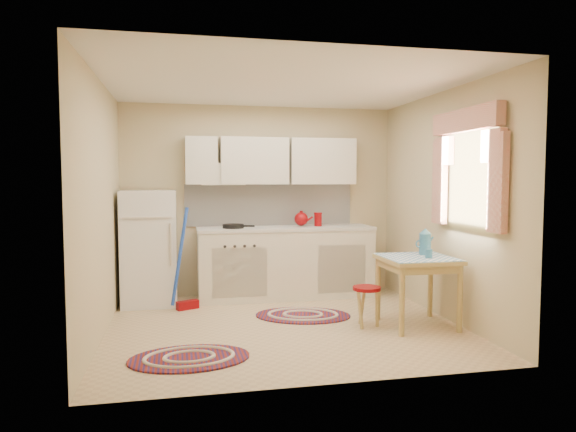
# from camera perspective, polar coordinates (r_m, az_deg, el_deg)

# --- Properties ---
(room_shell) EXTENTS (3.64, 3.60, 2.52)m
(room_shell) POSITION_cam_1_polar(r_m,az_deg,el_deg) (5.56, 0.61, 4.75)
(room_shell) COLOR tan
(room_shell) RESTS_ON ground
(fridge) EXTENTS (0.65, 0.60, 1.40)m
(fridge) POSITION_cam_1_polar(r_m,az_deg,el_deg) (6.50, -15.14, -3.41)
(fridge) COLOR white
(fridge) RESTS_ON ground
(broom) EXTENTS (0.30, 0.22, 1.20)m
(broom) POSITION_cam_1_polar(r_m,az_deg,el_deg) (6.16, -11.16, -4.70)
(broom) COLOR #1D45B9
(broom) RESTS_ON ground
(base_cabinets) EXTENTS (2.25, 0.60, 0.88)m
(base_cabinets) POSITION_cam_1_polar(r_m,az_deg,el_deg) (6.71, -0.29, -5.29)
(base_cabinets) COLOR beige
(base_cabinets) RESTS_ON ground
(countertop) EXTENTS (2.27, 0.62, 0.04)m
(countertop) POSITION_cam_1_polar(r_m,az_deg,el_deg) (6.65, -0.29, -1.38)
(countertop) COLOR beige
(countertop) RESTS_ON base_cabinets
(frying_pan) EXTENTS (0.35, 0.35, 0.05)m
(frying_pan) POSITION_cam_1_polar(r_m,az_deg,el_deg) (6.49, -6.11, -1.13)
(frying_pan) COLOR black
(frying_pan) RESTS_ON countertop
(red_kettle) EXTENTS (0.23, 0.21, 0.20)m
(red_kettle) POSITION_cam_1_polar(r_m,az_deg,el_deg) (6.68, 1.48, -0.33)
(red_kettle) COLOR #7D0408
(red_kettle) RESTS_ON countertop
(red_canister) EXTENTS (0.12, 0.12, 0.16)m
(red_canister) POSITION_cam_1_polar(r_m,az_deg,el_deg) (6.74, 3.36, -0.46)
(red_canister) COLOR #7D0408
(red_canister) RESTS_ON countertop
(table) EXTENTS (0.72, 0.72, 0.72)m
(table) POSITION_cam_1_polar(r_m,az_deg,el_deg) (5.58, 14.15, -8.15)
(table) COLOR tan
(table) RESTS_ON ground
(stool) EXTENTS (0.31, 0.31, 0.42)m
(stool) POSITION_cam_1_polar(r_m,az_deg,el_deg) (5.47, 8.72, -9.92)
(stool) COLOR #7D0408
(stool) RESTS_ON ground
(coffee_pot) EXTENTS (0.17, 0.15, 0.31)m
(coffee_pot) POSITION_cam_1_polar(r_m,az_deg,el_deg) (5.67, 14.98, -2.71)
(coffee_pot) COLOR teal
(coffee_pot) RESTS_ON table
(mug) EXTENTS (0.09, 0.09, 0.10)m
(mug) POSITION_cam_1_polar(r_m,az_deg,el_deg) (5.45, 15.37, -4.08)
(mug) COLOR teal
(mug) RESTS_ON table
(rug_center) EXTENTS (1.21, 0.96, 0.02)m
(rug_center) POSITION_cam_1_polar(r_m,az_deg,el_deg) (5.86, 1.66, -10.98)
(rug_center) COLOR maroon
(rug_center) RESTS_ON ground
(rug_left) EXTENTS (1.04, 0.70, 0.02)m
(rug_left) POSITION_cam_1_polar(r_m,az_deg,el_deg) (4.61, -10.91, -15.25)
(rug_left) COLOR maroon
(rug_left) RESTS_ON ground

